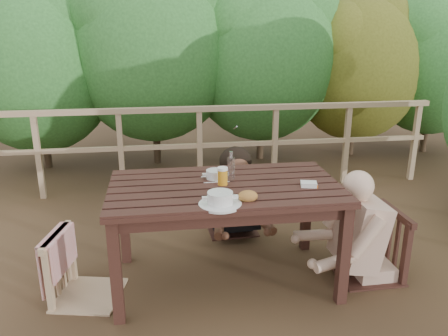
{
  "coord_description": "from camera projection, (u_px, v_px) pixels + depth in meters",
  "views": [
    {
      "loc": [
        -0.45,
        -3.02,
        1.91
      ],
      "look_at": [
        0.0,
        0.05,
        0.9
      ],
      "focal_mm": 35.94,
      "sensor_mm": 36.0,
      "label": 1
    }
  ],
  "objects": [
    {
      "name": "ground",
      "position": [
        225.0,
        280.0,
        3.5
      ],
      "size": [
        60.0,
        60.0,
        0.0
      ],
      "primitive_type": "plane",
      "color": "brown",
      "rests_on": "ground"
    },
    {
      "name": "table",
      "position": [
        225.0,
        235.0,
        3.38
      ],
      "size": [
        1.67,
        0.94,
        0.77
      ],
      "primitive_type": "cube",
      "color": "black",
      "rests_on": "ground"
    },
    {
      "name": "chair_left",
      "position": [
        84.0,
        238.0,
        3.14
      ],
      "size": [
        0.55,
        0.55,
        0.93
      ],
      "primitive_type": "cube",
      "rotation": [
        0.0,
        0.0,
        1.36
      ],
      "color": "tan",
      "rests_on": "ground"
    },
    {
      "name": "chair_far",
      "position": [
        232.0,
        185.0,
        4.21
      ],
      "size": [
        0.48,
        0.48,
        0.91
      ],
      "primitive_type": "cube",
      "rotation": [
        0.0,
        0.0,
        0.06
      ],
      "color": "black",
      "rests_on": "ground"
    },
    {
      "name": "chair_right",
      "position": [
        371.0,
        216.0,
        3.44
      ],
      "size": [
        0.5,
        0.5,
        1.0
      ],
      "primitive_type": "cube",
      "rotation": [
        0.0,
        0.0,
        -1.56
      ],
      "color": "black",
      "rests_on": "ground"
    },
    {
      "name": "woman",
      "position": [
        231.0,
        164.0,
        4.17
      ],
      "size": [
        0.57,
        0.68,
        1.32
      ],
      "primitive_type": null,
      "rotation": [
        0.0,
        0.0,
        3.2
      ],
      "color": "black",
      "rests_on": "ground"
    },
    {
      "name": "diner_right",
      "position": [
        377.0,
        189.0,
        3.38
      ],
      "size": [
        0.72,
        0.58,
        1.42
      ],
      "primitive_type": null,
      "rotation": [
        0.0,
        0.0,
        1.59
      ],
      "color": "tan",
      "rests_on": "ground"
    },
    {
      "name": "railing",
      "position": [
        200.0,
        149.0,
        5.22
      ],
      "size": [
        5.6,
        0.1,
        1.01
      ],
      "primitive_type": "cube",
      "color": "tan",
      "rests_on": "ground"
    },
    {
      "name": "hedge_row",
      "position": [
        219.0,
        24.0,
        5.98
      ],
      "size": [
        6.6,
        1.6,
        3.8
      ],
      "primitive_type": null,
      "color": "#2F6A2B",
      "rests_on": "ground"
    },
    {
      "name": "soup_near",
      "position": [
        220.0,
        199.0,
        2.9
      ],
      "size": [
        0.28,
        0.28,
        0.09
      ],
      "primitive_type": "cylinder",
      "color": "white",
      "rests_on": "table"
    },
    {
      "name": "soup_far",
      "position": [
        216.0,
        175.0,
        3.38
      ],
      "size": [
        0.24,
        0.24,
        0.08
      ],
      "primitive_type": "cylinder",
      "color": "white",
      "rests_on": "table"
    },
    {
      "name": "bread_roll",
      "position": [
        248.0,
        196.0,
        2.97
      ],
      "size": [
        0.13,
        0.1,
        0.08
      ],
      "primitive_type": "ellipsoid",
      "color": "#B05F2A",
      "rests_on": "table"
    },
    {
      "name": "beer_glass",
      "position": [
        223.0,
        177.0,
        3.24
      ],
      "size": [
        0.08,
        0.08,
        0.15
      ],
      "primitive_type": "cylinder",
      "color": "gold",
      "rests_on": "table"
    },
    {
      "name": "bottle",
      "position": [
        231.0,
        167.0,
        3.32
      ],
      "size": [
        0.06,
        0.06,
        0.24
      ],
      "primitive_type": "cylinder",
      "color": "white",
      "rests_on": "table"
    },
    {
      "name": "butter_tub",
      "position": [
        309.0,
        185.0,
        3.21
      ],
      "size": [
        0.13,
        0.11,
        0.05
      ],
      "primitive_type": "cube",
      "rotation": [
        0.0,
        0.0,
        -0.24
      ],
      "color": "silver",
      "rests_on": "table"
    }
  ]
}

